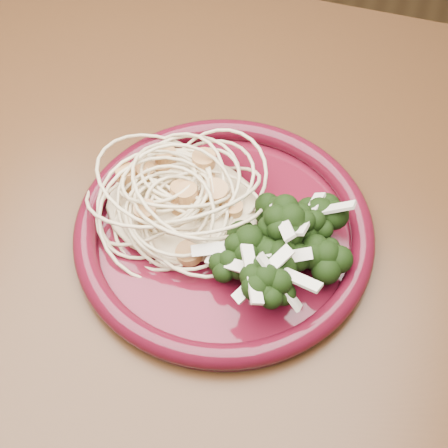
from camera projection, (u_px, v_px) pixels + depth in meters
dining_table at (244, 279)px, 0.70m from camera, size 1.20×0.80×0.75m
dinner_plate at (224, 230)px, 0.61m from camera, size 0.36×0.36×0.02m
spaghetti_pile at (182, 199)px, 0.61m from camera, size 0.19×0.18×0.04m
scallop_cluster at (180, 173)px, 0.58m from camera, size 0.16×0.16×0.04m
broccoli_pile at (279, 245)px, 0.57m from camera, size 0.14×0.18×0.06m
onion_garnish at (282, 223)px, 0.54m from camera, size 0.09×0.12×0.06m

